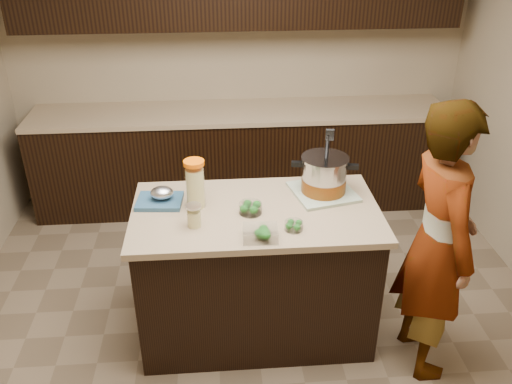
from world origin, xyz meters
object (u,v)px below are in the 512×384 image
(island, at_px, (256,271))
(stock_pot, at_px, (324,177))
(person, at_px, (438,244))
(lemonade_pitcher, at_px, (195,186))

(island, height_order, stock_pot, stock_pot)
(person, bearing_deg, lemonade_pitcher, 69.62)
(stock_pot, height_order, person, person)
(island, relative_size, lemonade_pitcher, 4.98)
(island, bearing_deg, lemonade_pitcher, 168.15)
(stock_pot, bearing_deg, lemonade_pitcher, -161.90)
(person, bearing_deg, island, 67.85)
(lemonade_pitcher, bearing_deg, person, -16.98)
(stock_pot, relative_size, person, 0.25)
(stock_pot, height_order, lemonade_pitcher, stock_pot)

